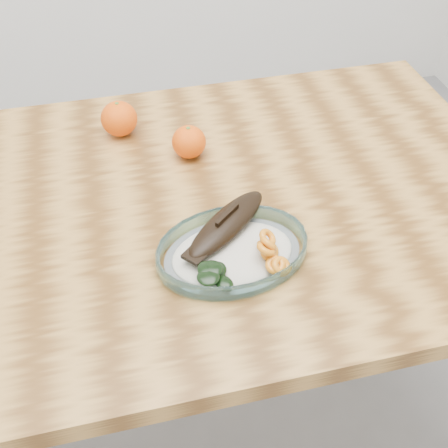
% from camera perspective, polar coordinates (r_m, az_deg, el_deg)
% --- Properties ---
extents(ground, '(3.00, 3.00, 0.00)m').
position_cam_1_polar(ground, '(1.64, -1.02, -17.39)').
color(ground, slate).
rests_on(ground, ground).
extents(dining_table, '(1.20, 0.80, 0.75)m').
position_cam_1_polar(dining_table, '(1.11, -1.43, -1.01)').
color(dining_table, brown).
rests_on(dining_table, ground).
extents(plated_meal, '(0.50, 0.50, 0.08)m').
position_cam_1_polar(plated_meal, '(0.92, 0.86, -2.52)').
color(plated_meal, white).
rests_on(plated_meal, dining_table).
extents(orange_left, '(0.08, 0.08, 0.08)m').
position_cam_1_polar(orange_left, '(1.21, -10.61, 10.47)').
color(orange_left, '#EF4104').
rests_on(orange_left, dining_table).
extents(orange_right, '(0.07, 0.07, 0.07)m').
position_cam_1_polar(orange_right, '(1.13, -3.59, 8.32)').
color(orange_right, '#EF4104').
rests_on(orange_right, dining_table).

